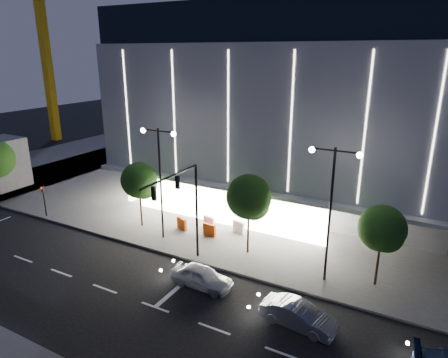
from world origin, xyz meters
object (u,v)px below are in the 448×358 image
at_px(traffic_mast, 184,199).
at_px(barrier_b, 209,222).
at_px(barrier_a, 182,224).
at_px(tree_left, 140,182).
at_px(car_second, 298,315).
at_px(tower_crane, 45,10).
at_px(ped_signal_far, 44,198).
at_px(car_lead, 202,277).
at_px(tree_mid, 249,199).
at_px(street_lamp_west, 160,168).
at_px(barrier_d, 239,227).
at_px(tree_right, 382,231).
at_px(barrier_c, 210,230).
at_px(street_lamp_east, 331,196).

relative_size(traffic_mast, barrier_b, 6.43).
bearing_deg(barrier_a, tree_left, -142.33).
bearing_deg(traffic_mast, car_second, -15.38).
height_order(tower_crane, tree_left, tower_crane).
xyz_separation_m(ped_signal_far, car_lead, (18.25, -2.80, -1.19)).
xyz_separation_m(traffic_mast, barrier_b, (-1.72, 6.03, -4.38)).
height_order(tree_left, barrier_a, tree_left).
bearing_deg(tree_mid, street_lamp_west, -171.74).
distance_m(ped_signal_far, barrier_d, 17.73).
xyz_separation_m(street_lamp_west, car_second, (12.90, -5.11, -5.27)).
height_order(tree_left, car_lead, tree_left).
height_order(ped_signal_far, tower_crane, tower_crane).
height_order(tree_right, car_lead, tree_right).
height_order(car_lead, barrier_c, car_lead).
bearing_deg(barrier_c, ped_signal_far, -164.47).
relative_size(ped_signal_far, tree_right, 0.54).
height_order(ped_signal_far, tree_mid, tree_mid).
height_order(tree_left, tree_right, tree_left).
relative_size(barrier_a, barrier_b, 1.00).
bearing_deg(ped_signal_far, street_lamp_east, 3.44).
xyz_separation_m(tree_left, tree_mid, (10.00, 0.00, 0.30)).
relative_size(street_lamp_west, car_lead, 2.19).
bearing_deg(traffic_mast, tree_left, 152.16).
xyz_separation_m(street_lamp_west, barrier_c, (3.09, 2.06, -5.31)).
height_order(car_second, barrier_a, car_second).
height_order(ped_signal_far, car_second, ped_signal_far).
relative_size(traffic_mast, street_lamp_west, 0.79).
bearing_deg(tree_mid, tree_left, -180.00).
bearing_deg(barrier_b, tree_right, 3.60).
distance_m(traffic_mast, barrier_b, 7.65).
height_order(traffic_mast, street_lamp_east, street_lamp_east).
bearing_deg(tree_left, ped_signal_far, -164.39).
xyz_separation_m(street_lamp_east, barrier_c, (-9.91, 2.06, -5.31)).
relative_size(barrier_c, barrier_d, 1.00).
xyz_separation_m(street_lamp_east, barrier_d, (-8.10, 3.70, -5.31)).
distance_m(traffic_mast, tower_crane, 51.04).
distance_m(street_lamp_west, barrier_b, 6.69).
distance_m(street_lamp_east, car_lead, 9.57).
height_order(traffic_mast, tree_right, traffic_mast).
relative_size(tower_crane, tree_mid, 5.20).
relative_size(tree_mid, barrier_a, 5.59).
distance_m(ped_signal_far, tree_right, 28.21).
relative_size(street_lamp_east, tree_right, 1.63).
bearing_deg(barrier_a, car_second, -7.77).
bearing_deg(barrier_a, car_lead, -25.35).
xyz_separation_m(tree_mid, tree_right, (9.00, -0.00, -0.45)).
relative_size(tower_crane, barrier_b, 29.09).
bearing_deg(barrier_a, street_lamp_west, -80.67).
bearing_deg(traffic_mast, car_lead, -36.00).
bearing_deg(traffic_mast, tree_right, 17.02).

